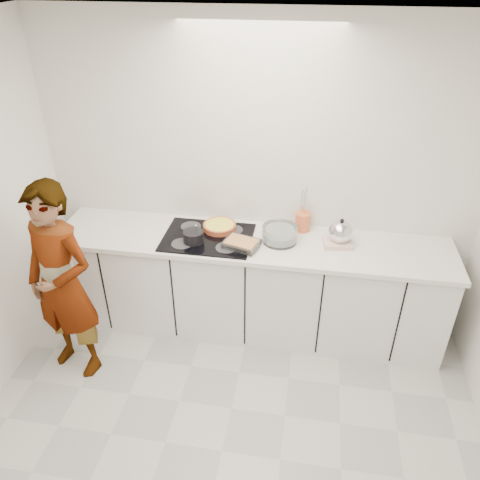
% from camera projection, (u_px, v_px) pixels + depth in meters
% --- Properties ---
extents(floor, '(3.60, 3.20, 0.00)m').
position_uv_depth(floor, '(222.00, 451.00, 3.19)').
color(floor, beige).
rests_on(floor, ground).
extents(ceiling, '(3.60, 3.20, 0.00)m').
position_uv_depth(ceiling, '(208.00, 43.00, 1.82)').
color(ceiling, white).
rests_on(ceiling, wall_back).
extents(wall_back, '(3.60, 0.00, 2.60)m').
position_uv_depth(wall_back, '(257.00, 180.00, 3.85)').
color(wall_back, silver).
rests_on(wall_back, ground).
extents(base_cabinets, '(3.20, 0.58, 0.87)m').
position_uv_depth(base_cabinets, '(250.00, 287.00, 4.03)').
color(base_cabinets, white).
rests_on(base_cabinets, floor).
extents(countertop, '(3.24, 0.64, 0.04)m').
position_uv_depth(countertop, '(251.00, 243.00, 3.79)').
color(countertop, white).
rests_on(countertop, base_cabinets).
extents(hob, '(0.72, 0.54, 0.01)m').
position_uv_depth(hob, '(208.00, 237.00, 3.81)').
color(hob, black).
rests_on(hob, countertop).
extents(tart_dish, '(0.35, 0.35, 0.05)m').
position_uv_depth(tart_dish, '(220.00, 226.00, 3.90)').
color(tart_dish, '#AF4E2B').
rests_on(tart_dish, hob).
extents(saucepan, '(0.17, 0.17, 0.16)m').
position_uv_depth(saucepan, '(193.00, 236.00, 3.72)').
color(saucepan, black).
rests_on(saucepan, hob).
extents(baking_dish, '(0.31, 0.26, 0.05)m').
position_uv_depth(baking_dish, '(241.00, 243.00, 3.67)').
color(baking_dish, silver).
rests_on(baking_dish, hob).
extents(mixing_bowl, '(0.34, 0.34, 0.13)m').
position_uv_depth(mixing_bowl, '(280.00, 235.00, 3.75)').
color(mixing_bowl, silver).
rests_on(mixing_bowl, countertop).
extents(tea_towel, '(0.24, 0.19, 0.04)m').
position_uv_depth(tea_towel, '(337.00, 244.00, 3.71)').
color(tea_towel, white).
rests_on(tea_towel, countertop).
extents(kettle, '(0.25, 0.25, 0.22)m').
position_uv_depth(kettle, '(340.00, 233.00, 3.70)').
color(kettle, black).
rests_on(kettle, countertop).
extents(utensil_crock, '(0.17, 0.17, 0.16)m').
position_uv_depth(utensil_crock, '(303.00, 222.00, 3.89)').
color(utensil_crock, '#DA6436').
rests_on(utensil_crock, countertop).
extents(cook, '(0.67, 0.53, 1.62)m').
position_uv_depth(cook, '(62.00, 284.00, 3.45)').
color(cook, white).
rests_on(cook, floor).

